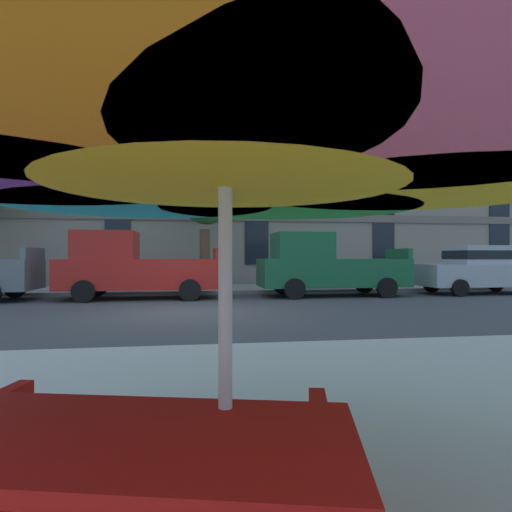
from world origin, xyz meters
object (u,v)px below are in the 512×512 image
object	(u,v)px
pickup_red	(134,267)
pickup_green	(326,267)
street_tree_middle	(205,198)
sedan_silver	(480,268)
patio_umbrella	(225,127)
picnic_table	(111,509)

from	to	relation	value
pickup_red	pickup_green	distance (m)	6.51
street_tree_middle	sedan_silver	bearing A→B (deg)	-15.95
pickup_red	street_tree_middle	bearing A→B (deg)	49.76
pickup_red	patio_umbrella	distance (m)	12.89
pickup_red	picnic_table	world-z (taller)	pickup_red
sedan_silver	patio_umbrella	xyz separation A→B (m)	(-10.45, -12.70, 1.01)
pickup_green	patio_umbrella	distance (m)	13.51
pickup_green	street_tree_middle	xyz separation A→B (m)	(-4.08, 2.86, 2.68)
sedan_silver	patio_umbrella	distance (m)	16.48
pickup_green	sedan_silver	bearing A→B (deg)	-0.00
pickup_red	picnic_table	distance (m)	12.99
patio_umbrella	sedan_silver	bearing A→B (deg)	50.55
pickup_green	sedan_silver	size ratio (longest dim) A/B	1.16
street_tree_middle	patio_umbrella	xyz separation A→B (m)	(-0.43, -15.56, -1.75)
patio_umbrella	picnic_table	size ratio (longest dim) A/B	1.59
picnic_table	sedan_silver	bearing A→B (deg)	49.82
street_tree_middle	pickup_green	bearing A→B (deg)	-35.02
pickup_green	street_tree_middle	world-z (taller)	street_tree_middle
pickup_green	patio_umbrella	world-z (taller)	patio_umbrella
sedan_silver	patio_umbrella	bearing A→B (deg)	-129.45
pickup_red	sedan_silver	world-z (taller)	pickup_red
pickup_green	sedan_silver	distance (m)	5.93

